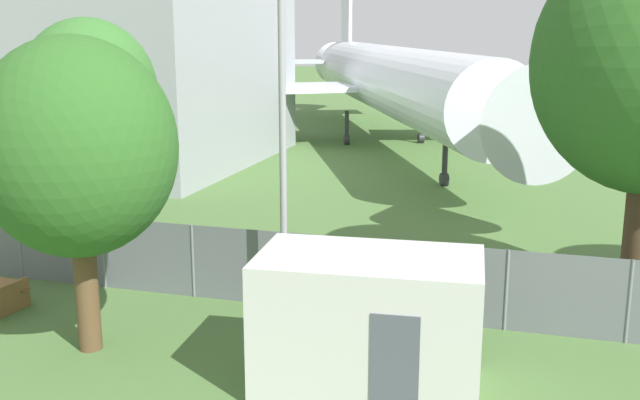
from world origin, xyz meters
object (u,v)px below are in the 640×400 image
portable_cabin (369,322)px  tree_far_right (76,149)px  airplane (390,80)px  tree_left_of_cabin (89,95)px

portable_cabin → tree_far_right: tree_far_right is taller
portable_cabin → airplane: bearing=95.8°
airplane → tree_left_of_cabin: size_ratio=5.53×
airplane → tree_left_of_cabin: bearing=-34.1°
portable_cabin → tree_left_of_cabin: bearing=143.6°
tree_far_right → tree_left_of_cabin: bearing=120.6°
airplane → tree_far_right: size_ratio=5.87×
airplane → portable_cabin: 29.42m
tree_far_right → portable_cabin: bearing=-0.4°
tree_left_of_cabin → tree_far_right: tree_left_of_cabin is taller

